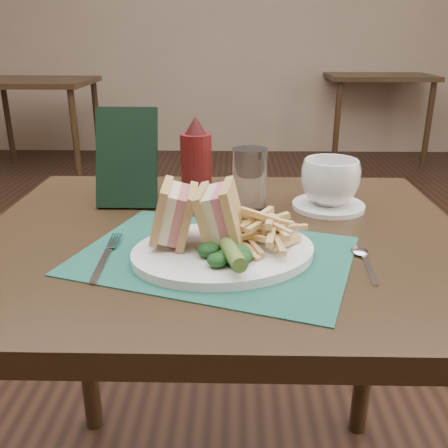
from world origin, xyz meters
name	(u,v)px	position (x,y,z in m)	size (l,w,h in m)	color
floor	(226,385)	(0.00, 0.00, 0.00)	(7.00, 7.00, 0.00)	black
wall_back	(233,151)	(0.00, 3.50, 0.00)	(6.00, 6.00, 0.00)	gray
table_main	(223,396)	(0.00, -0.50, 0.38)	(0.90, 0.75, 0.75)	black
table_bg_left	(39,127)	(-1.57, 2.67, 0.38)	(0.90, 0.75, 0.75)	black
table_bg_right	(373,116)	(1.29, 3.29, 0.38)	(0.90, 0.75, 0.75)	black
placemat	(215,255)	(-0.01, -0.60, 0.75)	(0.43, 0.31, 0.00)	#195245
plate	(224,252)	(0.00, -0.61, 0.76)	(0.30, 0.24, 0.01)	white
sandwich_half_a	(162,213)	(-0.10, -0.59, 0.82)	(0.06, 0.10, 0.09)	tan
sandwich_half_b	(208,214)	(-0.02, -0.59, 0.82)	(0.06, 0.10, 0.09)	tan
kale_garnish	(226,254)	(0.01, -0.66, 0.78)	(0.11, 0.08, 0.03)	#133517
pickle_spear	(230,250)	(0.02, -0.67, 0.79)	(0.02, 0.02, 0.12)	#53742C
fries_pile	(265,226)	(0.07, -0.59, 0.80)	(0.18, 0.20, 0.06)	tan
fork	(106,254)	(-0.19, -0.62, 0.76)	(0.03, 0.17, 0.01)	silver
spoon	(366,262)	(0.23, -0.63, 0.76)	(0.03, 0.15, 0.01)	silver
saucer	(328,206)	(0.22, -0.36, 0.76)	(0.15, 0.15, 0.01)	white
coffee_cup	(330,182)	(0.22, -0.36, 0.81)	(0.12, 0.12, 0.09)	white
drinking_glass	(249,180)	(0.05, -0.38, 0.81)	(0.07, 0.07, 0.13)	white
ketchup_bottle	(196,161)	(-0.06, -0.33, 0.84)	(0.07, 0.07, 0.19)	#550F0E
check_presenter	(127,158)	(-0.20, -0.34, 0.85)	(0.13, 0.01, 0.21)	black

